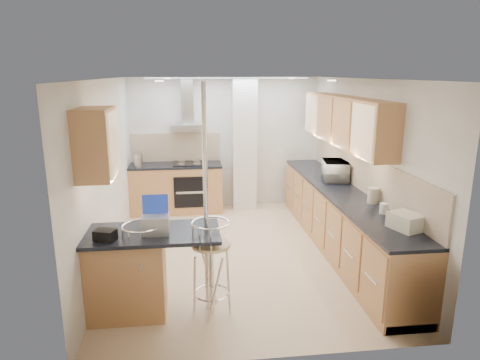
{
  "coord_description": "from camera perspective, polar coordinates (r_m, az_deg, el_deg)",
  "views": [
    {
      "loc": [
        -0.69,
        -5.79,
        2.58
      ],
      "look_at": [
        0.03,
        0.2,
        1.06
      ],
      "focal_mm": 32.0,
      "sensor_mm": 36.0,
      "label": 1
    }
  ],
  "objects": [
    {
      "name": "ground",
      "position": [
        6.38,
        -0.09,
        -9.73
      ],
      "size": [
        4.8,
        4.8,
        0.0
      ],
      "primitive_type": "plane",
      "color": "#D3B48D",
      "rests_on": "ground"
    },
    {
      "name": "room_shell",
      "position": [
        6.33,
        2.43,
        4.69
      ],
      "size": [
        3.64,
        4.84,
        2.51
      ],
      "color": "beige",
      "rests_on": "ground"
    },
    {
      "name": "right_counter",
      "position": [
        6.54,
        13.12,
        -5.14
      ],
      "size": [
        0.63,
        4.4,
        0.92
      ],
      "color": "#C4824E",
      "rests_on": "ground"
    },
    {
      "name": "back_counter",
      "position": [
        8.18,
        -8.46,
        -1.03
      ],
      "size": [
        1.7,
        0.63,
        0.92
      ],
      "color": "#C4824E",
      "rests_on": "ground"
    },
    {
      "name": "peninsula",
      "position": [
        4.85,
        -11.61,
        -11.94
      ],
      "size": [
        1.47,
        0.72,
        0.94
      ],
      "color": "#C4824E",
      "rests_on": "ground"
    },
    {
      "name": "microwave",
      "position": [
        6.93,
        12.61,
        1.24
      ],
      "size": [
        0.47,
        0.62,
        0.31
      ],
      "primitive_type": "imported",
      "rotation": [
        0.0,
        0.0,
        1.39
      ],
      "color": "white",
      "rests_on": "right_counter"
    },
    {
      "name": "laptop",
      "position": [
        4.58,
        -11.2,
        -5.86
      ],
      "size": [
        0.29,
        0.22,
        0.2
      ],
      "primitive_type": "cube",
      "rotation": [
        0.0,
        0.0,
        -0.02
      ],
      "color": "#A2A6AA",
      "rests_on": "peninsula"
    },
    {
      "name": "bag",
      "position": [
        4.54,
        -17.54,
        -7.01
      ],
      "size": [
        0.24,
        0.21,
        0.11
      ],
      "primitive_type": "cube",
      "rotation": [
        0.0,
        0.0,
        -0.35
      ],
      "color": "black",
      "rests_on": "peninsula"
    },
    {
      "name": "bar_stool_near",
      "position": [
        4.76,
        -12.69,
        -11.74
      ],
      "size": [
        0.56,
        0.56,
        1.06
      ],
      "primitive_type": null,
      "rotation": [
        0.0,
        0.0,
        0.37
      ],
      "color": "#D8B574",
      "rests_on": "ground"
    },
    {
      "name": "bar_stool_end",
      "position": [
        4.71,
        -3.84,
        -11.63
      ],
      "size": [
        0.62,
        0.62,
        1.07
      ],
      "primitive_type": null,
      "rotation": [
        0.0,
        0.0,
        0.91
      ],
      "color": "#D8B574",
      "rests_on": "ground"
    },
    {
      "name": "jar_a",
      "position": [
        7.02,
        12.38,
        0.87
      ],
      "size": [
        0.12,
        0.12,
        0.18
      ],
      "primitive_type": "cylinder",
      "rotation": [
        0.0,
        0.0,
        0.0
      ],
      "color": "silver",
      "rests_on": "right_counter"
    },
    {
      "name": "jar_b",
      "position": [
        7.57,
        11.28,
        1.78
      ],
      "size": [
        0.12,
        0.12,
        0.15
      ],
      "primitive_type": "cylinder",
      "rotation": [
        0.0,
        0.0,
        -0.07
      ],
      "color": "silver",
      "rests_on": "right_counter"
    },
    {
      "name": "jar_c",
      "position": [
        5.84,
        17.32,
        -1.98
      ],
      "size": [
        0.17,
        0.17,
        0.2
      ],
      "primitive_type": "cylinder",
      "rotation": [
        0.0,
        0.0,
        0.28
      ],
      "color": "#BFB699",
      "rests_on": "right_counter"
    },
    {
      "name": "jar_d",
      "position": [
        5.47,
        18.62,
        -3.62
      ],
      "size": [
        0.12,
        0.12,
        0.13
      ],
      "primitive_type": "cylinder",
      "rotation": [
        0.0,
        0.0,
        -0.21
      ],
      "color": "white",
      "rests_on": "right_counter"
    },
    {
      "name": "bread_bin",
      "position": [
        5.01,
        21.26,
        -5.16
      ],
      "size": [
        0.37,
        0.41,
        0.18
      ],
      "primitive_type": "cube",
      "rotation": [
        0.0,
        0.0,
        0.35
      ],
      "color": "silver",
      "rests_on": "right_counter"
    },
    {
      "name": "kettle",
      "position": [
        7.96,
        -13.43,
        2.58
      ],
      "size": [
        0.16,
        0.16,
        0.23
      ],
      "primitive_type": "cylinder",
      "color": "#ADAFB2",
      "rests_on": "back_counter"
    }
  ]
}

